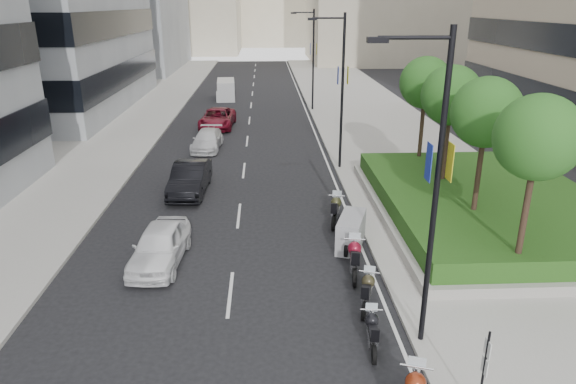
{
  "coord_description": "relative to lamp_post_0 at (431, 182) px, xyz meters",
  "views": [
    {
      "loc": [
        -0.22,
        -11.54,
        9.47
      ],
      "look_at": [
        0.73,
        8.69,
        2.0
      ],
      "focal_mm": 32.0,
      "sensor_mm": 36.0,
      "label": 1
    }
  ],
  "objects": [
    {
      "name": "tree_0",
      "position": [
        4.36,
        3.0,
        0.36
      ],
      "size": [
        2.8,
        2.8,
        6.3
      ],
      "color": "#332319",
      "rests_on": "planter"
    },
    {
      "name": "car_a",
      "position": [
        -8.44,
        5.39,
        -4.31
      ],
      "size": [
        2.09,
        4.52,
        1.5
      ],
      "primitive_type": "imported",
      "rotation": [
        0.0,
        0.0,
        -0.07
      ],
      "color": "white",
      "rests_on": "ground"
    },
    {
      "name": "lamp_post_1",
      "position": [
        0.0,
        17.0,
        0.0
      ],
      "size": [
        2.34,
        0.45,
        9.0
      ],
      "color": "black",
      "rests_on": "ground"
    },
    {
      "name": "lane_edge",
      "position": [
        -0.44,
        29.0,
        -5.06
      ],
      "size": [
        0.12,
        100.0,
        0.01
      ],
      "primitive_type": "cube",
      "color": "silver",
      "rests_on": "ground"
    },
    {
      "name": "motorcycle_4",
      "position": [
        -1.13,
        4.2,
        -4.43
      ],
      "size": [
        0.79,
        2.38,
        1.19
      ],
      "rotation": [
        0.0,
        0.0,
        1.43
      ],
      "color": "black",
      "rests_on": "ground"
    },
    {
      "name": "parking_sign",
      "position": [
        0.66,
        -3.0,
        -3.61
      ],
      "size": [
        0.06,
        0.32,
        2.5
      ],
      "color": "black",
      "rests_on": "ground"
    },
    {
      "name": "car_d",
      "position": [
        -8.13,
        28.42,
        -4.3
      ],
      "size": [
        2.85,
        5.63,
        1.52
      ],
      "primitive_type": "imported",
      "rotation": [
        0.0,
        0.0,
        -0.06
      ],
      "color": "maroon",
      "rests_on": "ground"
    },
    {
      "name": "sidewalk_right",
      "position": [
        4.86,
        29.0,
        -4.99
      ],
      "size": [
        10.0,
        100.0,
        0.15
      ],
      "primitive_type": "cube",
      "color": "#9E9B93",
      "rests_on": "ground"
    },
    {
      "name": "sidewalk_left",
      "position": [
        -16.14,
        29.0,
        -4.99
      ],
      "size": [
        8.0,
        100.0,
        0.15
      ],
      "primitive_type": "cube",
      "color": "#9E9B93",
      "rests_on": "ground"
    },
    {
      "name": "tree_1",
      "position": [
        4.36,
        7.0,
        0.36
      ],
      "size": [
        2.8,
        2.8,
        6.3
      ],
      "color": "#332319",
      "rests_on": "planter"
    },
    {
      "name": "lamp_post_2",
      "position": [
        0.0,
        35.0,
        0.0
      ],
      "size": [
        2.34,
        0.45,
        9.0
      ],
      "color": "black",
      "rests_on": "ground"
    },
    {
      "name": "motorcycle_3",
      "position": [
        -1.07,
        2.03,
        -4.51
      ],
      "size": [
        0.86,
        2.03,
        1.04
      ],
      "rotation": [
        0.0,
        0.0,
        1.27
      ],
      "color": "black",
      "rests_on": "ground"
    },
    {
      "name": "planter",
      "position": [
        5.86,
        9.0,
        -4.72
      ],
      "size": [
        10.0,
        14.0,
        0.4
      ],
      "primitive_type": "cube",
      "color": "#9A968F",
      "rests_on": "sidewalk_right"
    },
    {
      "name": "motorcycle_6",
      "position": [
        -1.19,
        8.97,
        -4.45
      ],
      "size": [
        0.83,
        2.26,
        1.14
      ],
      "rotation": [
        0.0,
        0.0,
        1.34
      ],
      "color": "black",
      "rests_on": "ground"
    },
    {
      "name": "ground",
      "position": [
        -4.14,
        -1.0,
        -5.07
      ],
      "size": [
        160.0,
        160.0,
        0.0
      ],
      "primitive_type": "plane",
      "color": "black",
      "rests_on": "ground"
    },
    {
      "name": "car_b",
      "position": [
        -8.33,
        13.24,
        -4.27
      ],
      "size": [
        1.89,
        4.92,
        1.6
      ],
      "primitive_type": "imported",
      "rotation": [
        0.0,
        0.0,
        -0.04
      ],
      "color": "black",
      "rests_on": "ground"
    },
    {
      "name": "car_c",
      "position": [
        -8.3,
        21.93,
        -4.42
      ],
      "size": [
        2.07,
        4.57,
        1.3
      ],
      "primitive_type": "imported",
      "rotation": [
        0.0,
        0.0,
        -0.06
      ],
      "color": "silver",
      "rests_on": "ground"
    },
    {
      "name": "tree_2",
      "position": [
        4.36,
        11.0,
        0.36
      ],
      "size": [
        2.8,
        2.8,
        6.3
      ],
      "color": "#332319",
      "rests_on": "planter"
    },
    {
      "name": "delivery_van",
      "position": [
        -8.32,
        41.6,
        -4.16
      ],
      "size": [
        2.05,
        4.71,
        1.93
      ],
      "rotation": [
        0.0,
        0.0,
        0.07
      ],
      "color": "#BDBDBF",
      "rests_on": "ground"
    },
    {
      "name": "lamp_post_0",
      "position": [
        0.0,
        0.0,
        0.0
      ],
      "size": [
        2.34,
        0.45,
        9.0
      ],
      "color": "black",
      "rests_on": "ground"
    },
    {
      "name": "hedge",
      "position": [
        5.86,
        9.0,
        -4.12
      ],
      "size": [
        9.4,
        13.4,
        0.8
      ],
      "primitive_type": "cube",
      "color": "#224213",
      "rests_on": "planter"
    },
    {
      "name": "motorcycle_5",
      "position": [
        -0.89,
        6.43,
        -4.39
      ],
      "size": [
        1.57,
        2.41,
        1.36
      ],
      "rotation": [
        0.0,
        0.0,
        1.25
      ],
      "color": "black",
      "rests_on": "ground"
    },
    {
      "name": "lane_centre",
      "position": [
        -5.64,
        29.0,
        -5.06
      ],
      "size": [
        0.12,
        100.0,
        0.01
      ],
      "primitive_type": "cube",
      "color": "silver",
      "rests_on": "ground"
    },
    {
      "name": "motorcycle_2",
      "position": [
        -1.33,
        -0.1,
        -4.54
      ],
      "size": [
        0.66,
        1.97,
        0.98
      ],
      "rotation": [
        0.0,
        0.0,
        1.46
      ],
      "color": "black",
      "rests_on": "ground"
    },
    {
      "name": "tree_3",
      "position": [
        4.36,
        15.0,
        0.36
      ],
      "size": [
        2.8,
        2.8,
        6.3
      ],
      "color": "#332319",
      "rests_on": "planter"
    }
  ]
}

